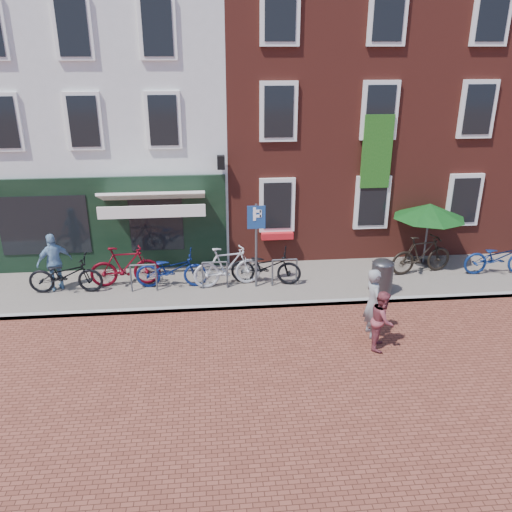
{
  "coord_description": "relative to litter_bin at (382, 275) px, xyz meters",
  "views": [
    {
      "loc": [
        -1.67,
        -12.57,
        6.62
      ],
      "look_at": [
        -0.36,
        0.87,
        1.18
      ],
      "focal_mm": 37.06,
      "sensor_mm": 36.0,
      "label": 1
    }
  ],
  "objects": [
    {
      "name": "woman",
      "position": [
        -0.9,
        -2.02,
        0.2
      ],
      "size": [
        0.47,
        0.67,
        1.74
      ],
      "primitive_type": "imported",
      "rotation": [
        0.0,
        0.0,
        1.66
      ],
      "color": "gray",
      "rests_on": "ground"
    },
    {
      "name": "ground",
      "position": [
        -3.12,
        -0.41,
        -0.66
      ],
      "size": [
        80.0,
        80.0,
        0.0
      ],
      "primitive_type": "plane",
      "color": "brown"
    },
    {
      "name": "bicycle_2",
      "position": [
        -5.84,
        1.03,
        -0.03
      ],
      "size": [
        2.07,
        0.8,
        1.07
      ],
      "primitive_type": "imported",
      "rotation": [
        0.0,
        0.0,
        1.53
      ],
      "color": "navy",
      "rests_on": "sidewalk"
    },
    {
      "name": "cafe_person",
      "position": [
        -9.09,
        1.19,
        0.27
      ],
      "size": [
        1.04,
        0.84,
        1.66
      ],
      "primitive_type": "imported",
      "rotation": [
        0.0,
        0.0,
        3.67
      ],
      "color": "#749DBD",
      "rests_on": "sidewalk"
    },
    {
      "name": "parasol",
      "position": [
        2.01,
        1.94,
        1.29
      ],
      "size": [
        2.23,
        2.23,
        2.09
      ],
      "color": "#4C4C4F",
      "rests_on": "sidewalk"
    },
    {
      "name": "building_stucco",
      "position": [
        -8.12,
        6.59,
        3.84
      ],
      "size": [
        8.0,
        8.0,
        9.0
      ],
      "primitive_type": "cube",
      "color": "silver",
      "rests_on": "ground"
    },
    {
      "name": "bicycle_6",
      "position": [
        3.92,
        1.0,
        -0.03
      ],
      "size": [
        2.08,
        0.81,
        1.07
      ],
      "primitive_type": "imported",
      "rotation": [
        0.0,
        0.0,
        1.52
      ],
      "color": "navy",
      "rests_on": "sidewalk"
    },
    {
      "name": "litter_bin",
      "position": [
        0.0,
        0.0,
        0.0
      ],
      "size": [
        0.59,
        0.59,
        1.09
      ],
      "color": "#363639",
      "rests_on": "sidewalk"
    },
    {
      "name": "bicycle_3",
      "position": [
        -4.25,
        0.93,
        0.03
      ],
      "size": [
        2.05,
        0.88,
        1.19
      ],
      "primitive_type": "imported",
      "rotation": [
        0.0,
        0.0,
        1.74
      ],
      "color": "#B5B5B8",
      "rests_on": "sidewalk"
    },
    {
      "name": "bicycle_0",
      "position": [
        -8.78,
        0.94,
        -0.03
      ],
      "size": [
        2.07,
        0.8,
        1.07
      ],
      "primitive_type": "imported",
      "rotation": [
        0.0,
        0.0,
        1.53
      ],
      "color": "black",
      "rests_on": "sidewalk"
    },
    {
      "name": "bicycle_4",
      "position": [
        -3.13,
        1.0,
        -0.03
      ],
      "size": [
        2.15,
        1.12,
        1.07
      ],
      "primitive_type": "imported",
      "rotation": [
        0.0,
        0.0,
        1.36
      ],
      "color": "black",
      "rests_on": "sidewalk"
    },
    {
      "name": "building_brick_right",
      "position": [
        4.88,
        6.59,
        4.34
      ],
      "size": [
        6.0,
        8.0,
        10.0
      ],
      "primitive_type": "cube",
      "color": "maroon",
      "rests_on": "ground"
    },
    {
      "name": "parking_sign",
      "position": [
        -3.44,
        0.78,
        1.12
      ],
      "size": [
        0.5,
        0.07,
        2.47
      ],
      "color": "#4C4C4F",
      "rests_on": "sidewalk"
    },
    {
      "name": "sidewalk",
      "position": [
        -2.12,
        1.09,
        -0.61
      ],
      "size": [
        24.0,
        3.0,
        0.1
      ],
      "primitive_type": "cube",
      "color": "slate",
      "rests_on": "ground"
    },
    {
      "name": "bicycle_5",
      "position": [
        1.64,
        1.28,
        0.03
      ],
      "size": [
        2.05,
        0.89,
        1.19
      ],
      "primitive_type": "imported",
      "rotation": [
        0.0,
        0.0,
        1.74
      ],
      "color": "black",
      "rests_on": "sidewalk"
    },
    {
      "name": "boy",
      "position": [
        -0.84,
        -2.58,
        0.05
      ],
      "size": [
        0.76,
        0.84,
        1.42
      ],
      "primitive_type": "imported",
      "rotation": [
        0.0,
        0.0,
        1.19
      ],
      "color": "brown",
      "rests_on": "ground"
    },
    {
      "name": "bicycle_1",
      "position": [
        -7.17,
        1.24,
        0.03
      ],
      "size": [
        2.02,
        0.69,
        1.19
      ],
      "primitive_type": "imported",
      "rotation": [
        0.0,
        0.0,
        1.64
      ],
      "color": "#55040F",
      "rests_on": "sidewalk"
    },
    {
      "name": "building_brick_mid",
      "position": [
        -1.12,
        6.59,
        4.34
      ],
      "size": [
        6.0,
        8.0,
        10.0
      ],
      "primitive_type": "cube",
      "color": "maroon",
      "rests_on": "ground"
    }
  ]
}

